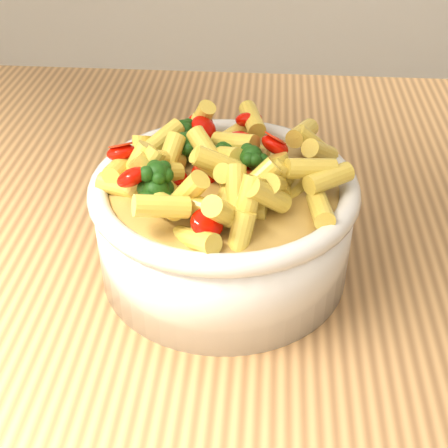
{
  "coord_description": "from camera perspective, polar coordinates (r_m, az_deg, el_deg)",
  "views": [
    {
      "loc": [
        0.02,
        -0.46,
        1.25
      ],
      "look_at": [
        -0.01,
        -0.04,
        0.95
      ],
      "focal_mm": 50.0,
      "sensor_mm": 36.0,
      "label": 1
    }
  ],
  "objects": [
    {
      "name": "pasta_salad",
      "position": [
        0.49,
        0.0,
        5.62
      ],
      "size": [
        0.17,
        0.17,
        0.04
      ],
      "color": "#E6C848",
      "rests_on": "serving_bowl"
    },
    {
      "name": "table",
      "position": [
        0.65,
        1.07,
        -8.6
      ],
      "size": [
        1.2,
        0.8,
        0.9
      ],
      "color": "tan",
      "rests_on": "ground"
    },
    {
      "name": "serving_bowl",
      "position": [
        0.52,
        0.0,
        0.1
      ],
      "size": [
        0.22,
        0.22,
        0.09
      ],
      "color": "silver",
      "rests_on": "table"
    }
  ]
}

